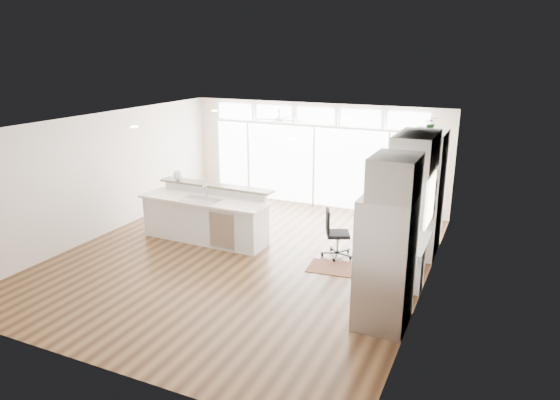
% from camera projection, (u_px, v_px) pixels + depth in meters
% --- Properties ---
extents(floor, '(7.00, 8.00, 0.02)m').
position_uv_depth(floor, '(244.00, 257.00, 10.03)').
color(floor, '#3A2312').
rests_on(floor, ground).
extents(ceiling, '(7.00, 8.00, 0.02)m').
position_uv_depth(ceiling, '(241.00, 122.00, 9.25)').
color(ceiling, white).
rests_on(ceiling, wall_back).
extents(wall_back, '(7.00, 0.04, 2.70)m').
position_uv_depth(wall_back, '(315.00, 155.00, 13.12)').
color(wall_back, beige).
rests_on(wall_back, floor).
extents(wall_front, '(7.00, 0.04, 2.70)m').
position_uv_depth(wall_front, '(87.00, 273.00, 6.15)').
color(wall_front, beige).
rests_on(wall_front, floor).
extents(wall_left, '(0.04, 8.00, 2.70)m').
position_uv_depth(wall_left, '(103.00, 174.00, 11.02)').
color(wall_left, beige).
rests_on(wall_left, floor).
extents(wall_right, '(0.04, 8.00, 2.70)m').
position_uv_depth(wall_right, '(429.00, 216.00, 8.25)').
color(wall_right, beige).
rests_on(wall_right, floor).
extents(glass_wall, '(5.80, 0.06, 2.08)m').
position_uv_depth(glass_wall, '(314.00, 166.00, 13.16)').
color(glass_wall, white).
rests_on(glass_wall, wall_back).
extents(transom_row, '(5.90, 0.06, 0.40)m').
position_uv_depth(transom_row, '(315.00, 116.00, 12.77)').
color(transom_row, white).
rests_on(transom_row, wall_back).
extents(desk_window, '(0.04, 0.85, 0.85)m').
position_uv_depth(desk_window, '(430.00, 200.00, 8.47)').
color(desk_window, white).
rests_on(desk_window, wall_right).
extents(ceiling_fan, '(1.16, 1.16, 0.32)m').
position_uv_depth(ceiling_fan, '(279.00, 116.00, 11.95)').
color(ceiling_fan, white).
rests_on(ceiling_fan, ceiling).
extents(recessed_lights, '(3.40, 3.00, 0.02)m').
position_uv_depth(recessed_lights, '(246.00, 122.00, 9.43)').
color(recessed_lights, white).
rests_on(recessed_lights, ceiling).
extents(oven_cabinet, '(0.64, 1.20, 2.50)m').
position_uv_depth(oven_cabinet, '(425.00, 193.00, 9.98)').
color(oven_cabinet, silver).
rests_on(oven_cabinet, floor).
extents(desk_nook, '(0.72, 1.30, 0.76)m').
position_uv_depth(desk_nook, '(405.00, 260.00, 8.94)').
color(desk_nook, silver).
rests_on(desk_nook, floor).
extents(upper_cabinets, '(0.64, 1.30, 0.64)m').
position_uv_depth(upper_cabinets, '(416.00, 152.00, 8.35)').
color(upper_cabinets, silver).
rests_on(upper_cabinets, wall_right).
extents(refrigerator, '(0.76, 0.90, 2.00)m').
position_uv_depth(refrigerator, '(385.00, 262.00, 7.33)').
color(refrigerator, '#ABAAAF').
rests_on(refrigerator, floor).
extents(fridge_cabinet, '(0.64, 0.90, 0.60)m').
position_uv_depth(fridge_cabinet, '(395.00, 177.00, 6.93)').
color(fridge_cabinet, silver).
rests_on(fridge_cabinet, wall_right).
extents(framed_photos, '(0.06, 0.22, 0.80)m').
position_uv_depth(framed_photos, '(434.00, 199.00, 9.05)').
color(framed_photos, black).
rests_on(framed_photos, wall_right).
extents(kitchen_island, '(2.92, 1.15, 1.15)m').
position_uv_depth(kitchen_island, '(205.00, 215.00, 10.75)').
color(kitchen_island, silver).
rests_on(kitchen_island, floor).
extents(rug, '(0.98, 0.76, 0.01)m').
position_uv_depth(rug, '(332.00, 268.00, 9.51)').
color(rug, '#3B1D12').
rests_on(rug, floor).
extents(office_chair, '(0.65, 0.63, 0.97)m').
position_uv_depth(office_chair, '(338.00, 234.00, 9.92)').
color(office_chair, black).
rests_on(office_chair, floor).
extents(fishbowl, '(0.27, 0.27, 0.24)m').
position_uv_depth(fishbowl, '(178.00, 175.00, 11.29)').
color(fishbowl, silver).
rests_on(fishbowl, kitchen_island).
extents(monitor, '(0.09, 0.43, 0.36)m').
position_uv_depth(monitor, '(403.00, 230.00, 8.81)').
color(monitor, black).
rests_on(monitor, desk_nook).
extents(keyboard, '(0.16, 0.31, 0.01)m').
position_uv_depth(keyboard, '(393.00, 238.00, 8.92)').
color(keyboard, silver).
rests_on(keyboard, desk_nook).
extents(potted_plant, '(0.25, 0.27, 0.21)m').
position_uv_depth(potted_plant, '(431.00, 125.00, 9.59)').
color(potted_plant, '#265825').
rests_on(potted_plant, oven_cabinet).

